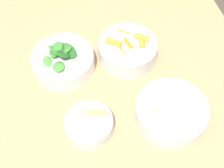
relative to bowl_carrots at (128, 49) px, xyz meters
name	(u,v)px	position (x,y,z in m)	size (l,w,h in m)	color
dining_table	(101,125)	(0.16, -0.12, -0.15)	(1.19, 0.98, 0.78)	tan
bowl_carrots	(128,49)	(0.00, 0.00, 0.00)	(0.18, 0.18, 0.07)	silver
bowl_greens	(63,60)	(0.00, -0.20, 0.00)	(0.18, 0.18, 0.09)	white
bowl_beans_hotdog	(171,112)	(0.23, 0.06, -0.01)	(0.19, 0.19, 0.05)	silver
bowl_cookies	(89,124)	(0.22, -0.16, -0.01)	(0.13, 0.13, 0.05)	silver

